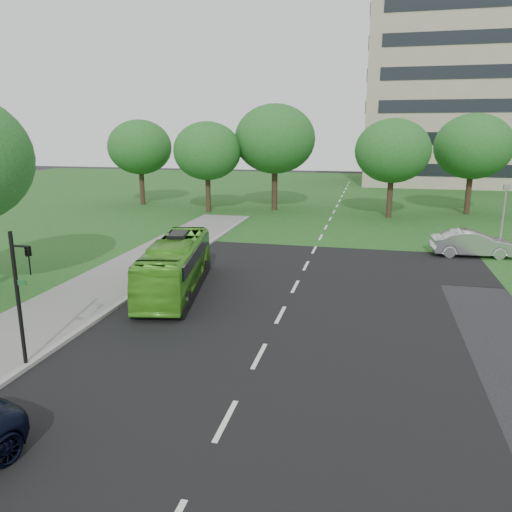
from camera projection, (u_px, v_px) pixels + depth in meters
The scene contains 11 objects.
ground at pixel (271, 334), 18.83m from camera, with size 160.00×160.00×0.00m, color black.
street_surfaces at pixel (322, 225), 40.40m from camera, with size 120.00×120.00×0.15m.
tree_park_a at pixel (207, 151), 45.87m from camera, with size 6.26×6.26×8.31m.
tree_park_b at pixel (275, 139), 46.74m from camera, with size 7.58×7.58×9.93m.
tree_park_c at pixel (393, 151), 42.61m from camera, with size 6.41×6.41×8.51m.
tree_park_d at pixel (473, 147), 44.38m from camera, with size 6.80×6.80×9.00m.
tree_park_f at pixel (140, 147), 50.58m from camera, with size 6.43×6.43×8.58m.
bus at pixel (176, 265), 23.72m from camera, with size 2.06×8.81×2.45m, color #4EAE26.
sedan at pixel (472, 243), 30.35m from camera, with size 1.68×4.83×1.59m, color silver.
traffic_light at pixel (21, 290), 15.51m from camera, with size 0.72×0.20×4.49m.
camera_pole at pixel (504, 210), 30.51m from camera, with size 0.44×0.41×4.27m.
Camera 1 is at (3.44, -17.22, 7.44)m, focal length 35.00 mm.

